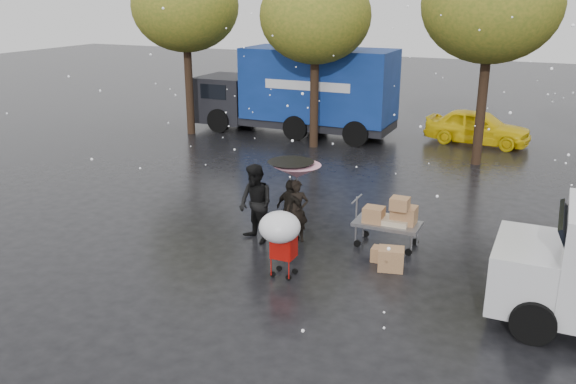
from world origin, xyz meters
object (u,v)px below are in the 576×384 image
at_px(blue_truck, 300,91).
at_px(yellow_taxi, 478,127).
at_px(shopping_cart, 280,230).
at_px(person_black, 291,210).
at_px(vendor_cart, 391,217).
at_px(person_pink, 297,211).

bearing_deg(blue_truck, yellow_taxi, 9.73).
bearing_deg(shopping_cart, person_black, 108.44).
distance_m(shopping_cart, blue_truck, 13.53).
bearing_deg(vendor_cart, yellow_taxi, 88.15).
xyz_separation_m(shopping_cart, blue_truck, (-5.01, 12.55, 0.69)).
bearing_deg(yellow_taxi, vendor_cart, -175.50).
distance_m(person_pink, vendor_cart, 2.17).
xyz_separation_m(person_black, vendor_cart, (2.26, 0.55, -0.02)).
distance_m(person_black, shopping_cart, 2.13).
height_order(person_pink, shopping_cart, person_pink).
relative_size(person_black, shopping_cart, 1.01).
bearing_deg(shopping_cart, person_pink, 104.31).
bearing_deg(person_pink, yellow_taxi, 48.13).
xyz_separation_m(shopping_cart, yellow_taxi, (1.96, 13.74, -0.39)).
distance_m(shopping_cart, yellow_taxi, 13.89).
bearing_deg(person_pink, vendor_cart, -15.08).
bearing_deg(person_black, vendor_cart, -146.56).
relative_size(shopping_cart, blue_truck, 0.18).
bearing_deg(shopping_cart, yellow_taxi, 81.90).
bearing_deg(vendor_cart, person_pink, -165.03).
xyz_separation_m(person_pink, yellow_taxi, (2.46, 11.76, -0.08)).
xyz_separation_m(person_black, shopping_cart, (0.66, -1.99, 0.32)).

